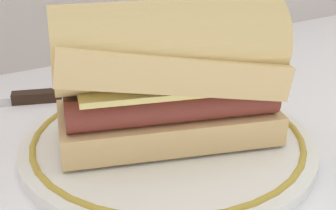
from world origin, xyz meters
The scene contains 4 objects.
ground_plane centered at (0.00, 0.00, 0.00)m, with size 1.50×1.50×0.00m, color white.
plate centered at (0.00, 0.02, 0.01)m, with size 0.27×0.27×0.01m.
sausage_sandwich centered at (0.00, 0.02, 0.08)m, with size 0.21×0.14×0.12m.
butter_knife centered at (-0.11, 0.21, 0.00)m, with size 0.16×0.07×0.01m.
Camera 1 is at (-0.21, -0.32, 0.23)m, focal length 53.26 mm.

